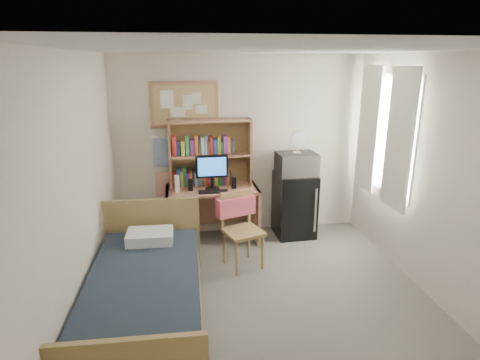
{
  "coord_description": "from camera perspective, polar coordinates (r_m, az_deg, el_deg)",
  "views": [
    {
      "loc": [
        -0.84,
        -3.56,
        2.51
      ],
      "look_at": [
        -0.13,
        1.2,
        1.07
      ],
      "focal_mm": 30.0,
      "sensor_mm": 36.0,
      "label": 1
    }
  ],
  "objects": [
    {
      "name": "wall_front",
      "position": [
        2.08,
        18.42,
        -19.91
      ],
      "size": [
        3.6,
        0.04,
        2.6
      ],
      "primitive_type": "cube",
      "color": "silver",
      "rests_on": "floor"
    },
    {
      "name": "desk",
      "position": [
        5.74,
        -3.92,
        -4.92
      ],
      "size": [
        1.29,
        0.66,
        0.8
      ],
      "primitive_type": "cube",
      "rotation": [
        0.0,
        0.0,
        0.02
      ],
      "color": "#B37857",
      "rests_on": "floor"
    },
    {
      "name": "poster_japan",
      "position": [
        5.92,
        -10.57,
        -0.59
      ],
      "size": [
        0.28,
        0.01,
        0.36
      ],
      "primitive_type": "cube",
      "color": "#CA4023",
      "rests_on": "wall_back"
    },
    {
      "name": "poster_wave",
      "position": [
        5.8,
        -10.82,
        3.85
      ],
      "size": [
        0.3,
        0.01,
        0.42
      ],
      "primitive_type": "cube",
      "color": "#27509E",
      "rests_on": "wall_back"
    },
    {
      "name": "curtain_left",
      "position": [
        5.14,
        21.69,
        5.32
      ],
      "size": [
        0.04,
        0.55,
        1.7
      ],
      "primitive_type": "cube",
      "color": "white",
      "rests_on": "wall_right"
    },
    {
      "name": "ceiling",
      "position": [
        3.66,
        5.09,
        18.03
      ],
      "size": [
        3.6,
        4.2,
        0.02
      ],
      "primitive_type": "cube",
      "color": "silver",
      "rests_on": "wall_back"
    },
    {
      "name": "hoodie",
      "position": [
        5.06,
        -0.63,
        -3.73
      ],
      "size": [
        0.52,
        0.31,
        0.24
      ],
      "primitive_type": "cube",
      "rotation": [
        0.0,
        0.0,
        0.33
      ],
      "color": "#FB5F75",
      "rests_on": "desk_chair"
    },
    {
      "name": "water_bottle",
      "position": [
        5.46,
        -8.95,
        -0.53
      ],
      "size": [
        0.07,
        0.07,
        0.23
      ],
      "primitive_type": "cylinder",
      "rotation": [
        0.0,
        0.0,
        0.02
      ],
      "color": "white",
      "rests_on": "desk"
    },
    {
      "name": "window_unit",
      "position": [
        5.5,
        19.92,
        6.17
      ],
      "size": [
        0.1,
        1.4,
        1.7
      ],
      "primitive_type": "cube",
      "color": "white",
      "rests_on": "wall_right"
    },
    {
      "name": "bulletin_board",
      "position": [
        5.68,
        -7.91,
        10.58
      ],
      "size": [
        0.94,
        0.03,
        0.64
      ],
      "primitive_type": "cube",
      "color": "tan",
      "rests_on": "wall_back"
    },
    {
      "name": "floor",
      "position": [
        4.45,
        4.19,
        -17.88
      ],
      "size": [
        3.6,
        4.2,
        0.02
      ],
      "primitive_type": "cube",
      "color": "slate",
      "rests_on": "ground"
    },
    {
      "name": "hutch",
      "position": [
        5.63,
        -4.25,
        3.87
      ],
      "size": [
        1.15,
        0.31,
        0.94
      ],
      "primitive_type": "cube",
      "rotation": [
        0.0,
        0.0,
        0.02
      ],
      "color": "#B37857",
      "rests_on": "desk"
    },
    {
      "name": "microwave",
      "position": [
        5.76,
        8.03,
        2.3
      ],
      "size": [
        0.56,
        0.44,
        0.32
      ],
      "primitive_type": "cube",
      "rotation": [
        0.0,
        0.0,
        0.04
      ],
      "color": "silver",
      "rests_on": "mini_fridge"
    },
    {
      "name": "bed",
      "position": [
        4.08,
        -13.31,
        -16.72
      ],
      "size": [
        1.11,
        2.16,
        0.59
      ],
      "primitive_type": "cube",
      "rotation": [
        0.0,
        0.0,
        -0.02
      ],
      "color": "#1C2532",
      "rests_on": "floor"
    },
    {
      "name": "desk_fan",
      "position": [
        5.7,
        8.15,
        5.24
      ],
      "size": [
        0.24,
        0.24,
        0.29
      ],
      "primitive_type": "cylinder",
      "rotation": [
        0.0,
        0.0,
        0.04
      ],
      "color": "white",
      "rests_on": "microwave"
    },
    {
      "name": "wall_left",
      "position": [
        3.89,
        -22.28,
        -2.76
      ],
      "size": [
        0.04,
        4.2,
        2.6
      ],
      "primitive_type": "cube",
      "color": "silver",
      "rests_on": "floor"
    },
    {
      "name": "speaker_left",
      "position": [
        5.51,
        -7.07,
        -0.7
      ],
      "size": [
        0.07,
        0.07,
        0.16
      ],
      "primitive_type": "cube",
      "rotation": [
        0.0,
        0.0,
        0.02
      ],
      "color": "black",
      "rests_on": "desk"
    },
    {
      "name": "keyboard",
      "position": [
        5.42,
        -3.8,
        -1.67
      ],
      "size": [
        0.4,
        0.13,
        0.02
      ],
      "primitive_type": "cube",
      "rotation": [
        0.0,
        0.0,
        0.02
      ],
      "color": "black",
      "rests_on": "desk"
    },
    {
      "name": "monitor",
      "position": [
        5.48,
        -3.99,
        1.01
      ],
      "size": [
        0.44,
        0.04,
        0.47
      ],
      "primitive_type": "cube",
      "rotation": [
        0.0,
        0.0,
        0.02
      ],
      "color": "black",
      "rests_on": "desk"
    },
    {
      "name": "desk_chair",
      "position": [
        5.0,
        0.43,
        -7.28
      ],
      "size": [
        0.61,
        0.61,
        0.96
      ],
      "primitive_type": "cube",
      "rotation": [
        0.0,
        0.0,
        0.33
      ],
      "color": "#A98B50",
      "rests_on": "floor"
    },
    {
      "name": "pillow",
      "position": [
        4.57,
        -12.69,
        -7.83
      ],
      "size": [
        0.5,
        0.36,
        0.12
      ],
      "primitive_type": "cube",
      "rotation": [
        0.0,
        0.0,
        -0.02
      ],
      "color": "white",
      "rests_on": "bed"
    },
    {
      "name": "wall_right",
      "position": [
        4.6,
        27.02,
        -0.43
      ],
      "size": [
        0.04,
        4.2,
        2.6
      ],
      "primitive_type": "cube",
      "color": "silver",
      "rests_on": "floor"
    },
    {
      "name": "wall_back",
      "position": [
        5.85,
        0.0,
        4.76
      ],
      "size": [
        3.6,
        0.04,
        2.6
      ],
      "primitive_type": "cube",
      "color": "silver",
      "rests_on": "floor"
    },
    {
      "name": "mini_fridge",
      "position": [
        5.97,
        7.73,
        -3.49
      ],
      "size": [
        0.57,
        0.57,
        0.94
      ],
      "primitive_type": "cube",
      "rotation": [
        0.0,
        0.0,
        0.04
      ],
      "color": "black",
      "rests_on": "floor"
    },
    {
      "name": "curtain_right",
      "position": [
        5.84,
        17.84,
        6.93
      ],
      "size": [
        0.04,
        0.55,
        1.7
      ],
      "primitive_type": "cube",
      "color": "white",
      "rests_on": "wall_right"
    },
    {
      "name": "speaker_right",
      "position": [
        5.56,
        -0.88,
        -0.41
      ],
      "size": [
        0.06,
        0.06,
        0.15
      ],
      "primitive_type": "cube",
      "rotation": [
        0.0,
        0.0,
        0.02
      ],
      "color": "black",
      "rests_on": "desk"
    }
  ]
}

